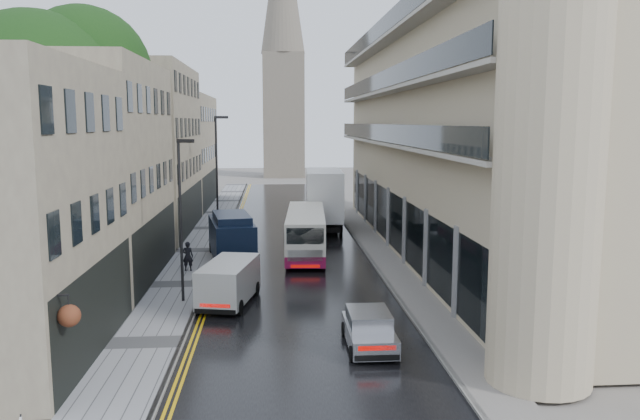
{
  "coord_description": "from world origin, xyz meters",
  "views": [
    {
      "loc": [
        -1.14,
        -11.4,
        8.1
      ],
      "look_at": [
        1.09,
        18.0,
        3.93
      ],
      "focal_mm": 35.0,
      "sensor_mm": 36.0,
      "label": 1
    }
  ],
  "objects": [
    {
      "name": "old_shop_row",
      "position": [
        -9.45,
        30.0,
        6.0
      ],
      "size": [
        4.5,
        56.0,
        12.0
      ],
      "primitive_type": null,
      "color": "gray",
      "rests_on": "ground"
    },
    {
      "name": "pedestrian",
      "position": [
        -5.78,
        21.99,
        0.92
      ],
      "size": [
        0.61,
        0.43,
        1.6
      ],
      "primitive_type": "imported",
      "rotation": [
        0.0,
        0.0,
        3.06
      ],
      "color": "black",
      "rests_on": "left_sidewalk"
    },
    {
      "name": "white_lorry",
      "position": [
        1.39,
        33.39,
        2.29
      ],
      "size": [
        2.96,
        8.76,
        4.54
      ],
      "primitive_type": null,
      "rotation": [
        0.0,
        0.0,
        -0.04
      ],
      "color": "white",
      "rests_on": "road"
    },
    {
      "name": "navy_van",
      "position": [
        -4.3,
        22.91,
        1.46
      ],
      "size": [
        3.2,
        5.95,
        2.88
      ],
      "primitive_type": null,
      "rotation": [
        0.0,
        0.0,
        0.17
      ],
      "color": "black",
      "rests_on": "road"
    },
    {
      "name": "road",
      "position": [
        0.0,
        27.5,
        0.01
      ],
      "size": [
        9.0,
        85.0,
        0.02
      ],
      "primitive_type": "cube",
      "color": "black",
      "rests_on": "ground"
    },
    {
      "name": "left_sidewalk",
      "position": [
        -5.85,
        27.5,
        0.06
      ],
      "size": [
        2.7,
        85.0,
        0.12
      ],
      "primitive_type": "cube",
      "color": "gray",
      "rests_on": "ground"
    },
    {
      "name": "right_sidewalk",
      "position": [
        5.4,
        27.5,
        0.06
      ],
      "size": [
        1.8,
        85.0,
        0.12
      ],
      "primitive_type": "cube",
      "color": "slate",
      "rests_on": "ground"
    },
    {
      "name": "cream_bus",
      "position": [
        -0.35,
        23.56,
        1.36
      ],
      "size": [
        2.81,
        9.92,
        2.67
      ],
      "primitive_type": null,
      "rotation": [
        0.0,
        0.0,
        -0.06
      ],
      "color": "white",
      "rests_on": "road"
    },
    {
      "name": "tree_near",
      "position": [
        -12.5,
        20.0,
        6.95
      ],
      "size": [
        10.56,
        10.56,
        13.89
      ],
      "primitive_type": null,
      "color": "black",
      "rests_on": "ground"
    },
    {
      "name": "lamp_post_far",
      "position": [
        -5.14,
        33.34,
        4.3
      ],
      "size": [
        0.96,
        0.41,
        8.36
      ],
      "primitive_type": null,
      "rotation": [
        0.0,
        0.0,
        0.22
      ],
      "color": "black",
      "rests_on": "left_sidewalk"
    },
    {
      "name": "lamp_post_near",
      "position": [
        -5.24,
        16.22,
        3.73
      ],
      "size": [
        0.81,
        0.5,
        7.21
      ],
      "primitive_type": null,
      "rotation": [
        0.0,
        0.0,
        -0.42
      ],
      "color": "black",
      "rests_on": "left_sidewalk"
    },
    {
      "name": "modern_block",
      "position": [
        10.3,
        26.0,
        7.0
      ],
      "size": [
        8.0,
        40.0,
        14.0
      ],
      "primitive_type": null,
      "color": "tan",
      "rests_on": "ground"
    },
    {
      "name": "silver_hatchback",
      "position": [
        1.52,
        8.78,
        0.71
      ],
      "size": [
        1.62,
        3.66,
        1.37
      ],
      "primitive_type": null,
      "rotation": [
        0.0,
        0.0,
        -0.01
      ],
      "color": "#ABABAF",
      "rests_on": "road"
    },
    {
      "name": "tree_far",
      "position": [
        -12.2,
        33.0,
        6.23
      ],
      "size": [
        9.24,
        9.24,
        12.46
      ],
      "primitive_type": null,
      "color": "black",
      "rests_on": "ground"
    },
    {
      "name": "church_spire",
      "position": [
        0.5,
        82.0,
        20.0
      ],
      "size": [
        6.4,
        6.4,
        40.0
      ],
      "primitive_type": null,
      "color": "#6E6457",
      "rests_on": "ground"
    },
    {
      "name": "white_van",
      "position": [
        -4.3,
        14.61,
        1.0
      ],
      "size": [
        2.71,
        4.63,
        1.96
      ],
      "primitive_type": null,
      "rotation": [
        0.0,
        0.0,
        -0.21
      ],
      "color": "silver",
      "rests_on": "road"
    }
  ]
}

